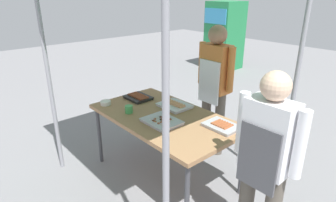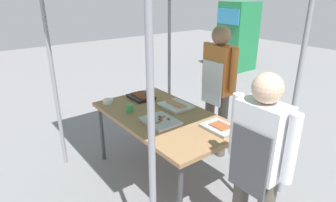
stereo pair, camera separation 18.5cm
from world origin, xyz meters
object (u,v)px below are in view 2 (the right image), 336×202
(tray_pork_links, at_px, (176,105))
(condiment_bowl, at_px, (108,101))
(tray_grilled_sausages, at_px, (141,96))
(tray_spring_rolls, at_px, (220,127))
(neighbor_stall_right, at_px, (237,36))
(drink_cup_near_edge, at_px, (130,108))
(tray_meat_skewers, at_px, (160,121))
(stall_table, at_px, (164,120))
(vendor_woman, at_px, (218,82))
(customer_nearby, at_px, (258,158))

(tray_pork_links, relative_size, condiment_bowl, 2.85)
(tray_grilled_sausages, height_order, condiment_bowl, tray_grilled_sausages)
(tray_grilled_sausages, height_order, tray_spring_rolls, tray_grilled_sausages)
(tray_grilled_sausages, height_order, tray_pork_links, tray_pork_links)
(tray_pork_links, relative_size, tray_spring_rolls, 1.05)
(neighbor_stall_right, bearing_deg, drink_cup_near_edge, -62.91)
(drink_cup_near_edge, relative_size, neighbor_stall_right, 0.05)
(tray_meat_skewers, relative_size, tray_pork_links, 1.08)
(tray_pork_links, xyz_separation_m, drink_cup_near_edge, (-0.20, -0.48, 0.02))
(stall_table, distance_m, tray_meat_skewers, 0.19)
(tray_spring_rolls, distance_m, drink_cup_near_edge, 0.99)
(tray_meat_skewers, xyz_separation_m, vendor_woman, (-0.15, 0.96, 0.19))
(tray_spring_rolls, xyz_separation_m, drink_cup_near_edge, (-0.88, -0.47, 0.02))
(tray_spring_rolls, relative_size, condiment_bowl, 2.72)
(stall_table, height_order, drink_cup_near_edge, drink_cup_near_edge)
(stall_table, relative_size, customer_nearby, 1.07)
(tray_grilled_sausages, height_order, tray_meat_skewers, tray_grilled_sausages)
(tray_meat_skewers, height_order, tray_spring_rolls, tray_spring_rolls)
(tray_spring_rolls, distance_m, condiment_bowl, 1.36)
(tray_meat_skewers, bearing_deg, tray_grilled_sausages, 162.72)
(tray_spring_rolls, height_order, drink_cup_near_edge, drink_cup_near_edge)
(tray_pork_links, bearing_deg, vendor_woman, 83.13)
(condiment_bowl, bearing_deg, tray_spring_rolls, 23.22)
(tray_spring_rolls, xyz_separation_m, vendor_woman, (-0.61, 0.60, 0.18))
(condiment_bowl, xyz_separation_m, vendor_woman, (0.64, 1.13, 0.18))
(tray_spring_rolls, distance_m, customer_nearby, 0.72)
(tray_grilled_sausages, distance_m, tray_pork_links, 0.50)
(stall_table, relative_size, tray_meat_skewers, 4.37)
(stall_table, xyz_separation_m, vendor_woman, (-0.03, 0.83, 0.26))
(vendor_woman, relative_size, customer_nearby, 1.07)
(stall_table, distance_m, tray_spring_rolls, 0.62)
(vendor_woman, xyz_separation_m, neighbor_stall_right, (-2.58, 3.46, -0.10))
(tray_pork_links, bearing_deg, tray_grilled_sausages, -161.56)
(tray_grilled_sausages, bearing_deg, tray_spring_rolls, 7.29)
(tray_meat_skewers, bearing_deg, vendor_woman, 98.95)
(drink_cup_near_edge, bearing_deg, customer_nearby, 5.90)
(stall_table, bearing_deg, tray_pork_links, 113.36)
(stall_table, xyz_separation_m, customer_nearby, (1.21, -0.08, 0.18))
(tray_meat_skewers, xyz_separation_m, drink_cup_near_edge, (-0.42, -0.10, 0.02))
(stall_table, height_order, neighbor_stall_right, neighbor_stall_right)
(tray_meat_skewers, height_order, tray_pork_links, tray_pork_links)
(vendor_woman, bearing_deg, stall_table, 92.23)
(neighbor_stall_right, bearing_deg, vendor_woman, -53.25)
(tray_pork_links, distance_m, drink_cup_near_edge, 0.52)
(tray_pork_links, height_order, tray_spring_rolls, tray_pork_links)
(tray_spring_rolls, bearing_deg, condiment_bowl, -156.78)
(stall_table, bearing_deg, customer_nearby, -3.87)
(stall_table, xyz_separation_m, drink_cup_near_edge, (-0.30, -0.24, 0.09))
(tray_spring_rolls, bearing_deg, tray_pork_links, 179.07)
(tray_pork_links, height_order, neighbor_stall_right, neighbor_stall_right)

